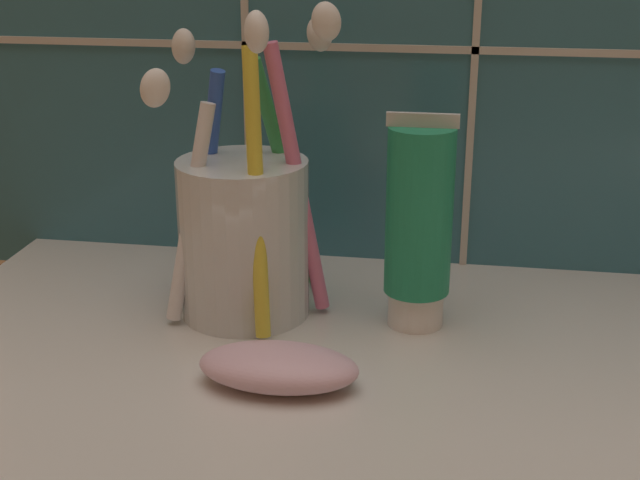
{
  "coord_description": "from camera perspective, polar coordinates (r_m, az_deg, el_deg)",
  "views": [
    {
      "loc": [
        1.11,
        -41.83,
        25.49
      ],
      "look_at": [
        -6.32,
        3.22,
        8.87
      ],
      "focal_mm": 50.0,
      "sensor_mm": 36.0,
      "label": 1
    }
  ],
  "objects": [
    {
      "name": "sink_counter",
      "position": [
        0.48,
        6.89,
        -10.5
      ],
      "size": [
        62.3,
        38.16,
        2.0
      ],
      "primitive_type": "cube",
      "color": "silver",
      "rests_on": "ground"
    },
    {
      "name": "toothbrush_cup",
      "position": [
        0.55,
        -4.84,
        0.77
      ],
      "size": [
        11.59,
        11.68,
        19.17
      ],
      "color": "silver",
      "rests_on": "sink_counter"
    },
    {
      "name": "toothpaste_tube",
      "position": [
        0.53,
        6.34,
        1.02
      ],
      "size": [
        4.15,
        3.95,
        13.06
      ],
      "color": "white",
      "rests_on": "sink_counter"
    },
    {
      "name": "soap_bar",
      "position": [
        0.48,
        -2.67,
        -8.12
      ],
      "size": [
        8.59,
        4.62,
        2.15
      ],
      "primitive_type": "ellipsoid",
      "color": "#DBB2C6",
      "rests_on": "sink_counter"
    }
  ]
}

